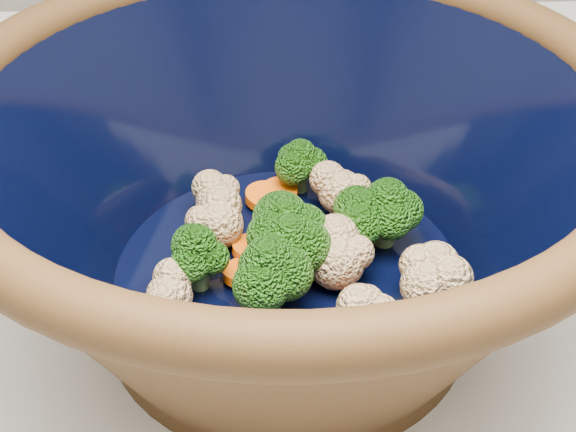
% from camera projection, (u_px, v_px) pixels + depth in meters
% --- Properties ---
extents(mixing_bowl, '(0.49, 0.49, 0.17)m').
position_uv_depth(mixing_bowl, '(288.00, 193.00, 0.47)').
color(mixing_bowl, black).
rests_on(mixing_bowl, counter).
extents(vegetable_pile, '(0.18, 0.18, 0.06)m').
position_uv_depth(vegetable_pile, '(301.00, 236.00, 0.48)').
color(vegetable_pile, '#608442').
rests_on(vegetable_pile, mixing_bowl).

